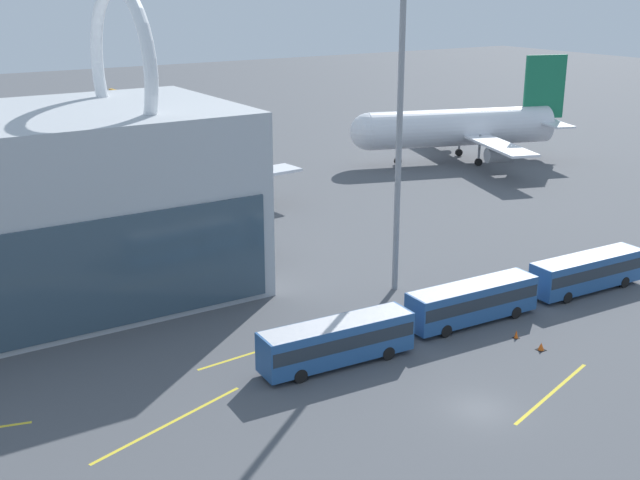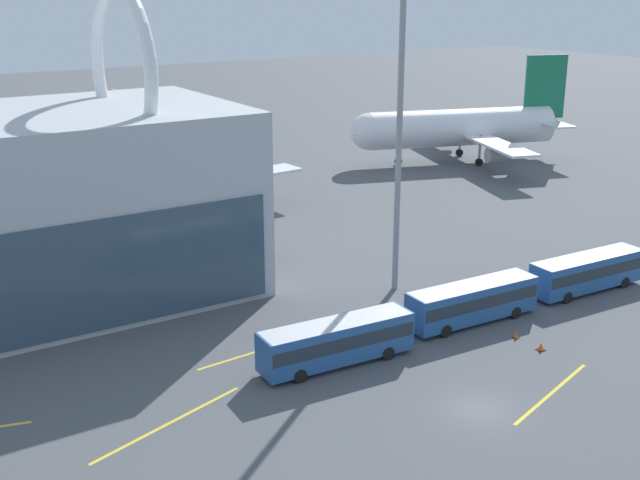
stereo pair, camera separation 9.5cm
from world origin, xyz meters
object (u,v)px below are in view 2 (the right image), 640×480
airliner_at_gate_far (173,182)px  shuttle_bus_1 (472,300)px  shuttle_bus_2 (587,271)px  traffic_cone_0 (541,347)px  airliner_parked_remote (464,127)px  floodlight_mast (402,53)px  traffic_cone_1 (516,335)px  shuttle_bus_0 (337,340)px

airliner_at_gate_far → shuttle_bus_1: bearing=9.6°
shuttle_bus_2 → traffic_cone_0: size_ratio=18.82×
airliner_parked_remote → shuttle_bus_1: (-40.31, -45.85, -3.30)m
floodlight_mast → traffic_cone_1: size_ratio=47.37×
shuttle_bus_2 → floodlight_mast: bearing=148.2°
shuttle_bus_1 → traffic_cone_0: (0.81, -6.61, -1.60)m
traffic_cone_0 → airliner_parked_remote: bearing=53.0°
airliner_parked_remote → shuttle_bus_0: bearing=59.0°
shuttle_bus_0 → shuttle_bus_2: (26.37, 0.08, 0.00)m
shuttle_bus_0 → traffic_cone_0: (14.00, -6.24, -1.60)m
shuttle_bus_1 → floodlight_mast: size_ratio=0.39×
shuttle_bus_0 → floodlight_mast: size_ratio=0.39×
shuttle_bus_0 → traffic_cone_1: size_ratio=18.59×
floodlight_mast → traffic_cone_0: (1.55, -15.69, -20.20)m
floodlight_mast → traffic_cone_1: floodlight_mast is taller
shuttle_bus_1 → floodlight_mast: bearing=97.0°
airliner_at_gate_far → shuttle_bus_1: airliner_at_gate_far is taller
traffic_cone_0 → traffic_cone_1: traffic_cone_1 is taller
shuttle_bus_0 → floodlight_mast: (12.44, 9.46, 18.61)m
traffic_cone_1 → traffic_cone_0: bearing=-89.4°
floodlight_mast → shuttle_bus_2: bearing=-34.0°
airliner_at_gate_far → airliner_parked_remote: bearing=94.6°
airliner_at_gate_far → shuttle_bus_0: (-3.54, -38.02, -3.14)m
shuttle_bus_1 → traffic_cone_0: bearing=-80.7°
airliner_parked_remote → shuttle_bus_2: 53.62m
shuttle_bus_1 → shuttle_bus_2: bearing=1.0°
airliner_parked_remote → floodlight_mast: floodlight_mast is taller
shuttle_bus_2 → traffic_cone_1: size_ratio=18.52×
shuttle_bus_2 → shuttle_bus_1: bearing=-179.1°
airliner_parked_remote → traffic_cone_1: (-39.53, -49.97, -4.88)m
airliner_at_gate_far → traffic_cone_0: size_ratio=54.79×
airliner_parked_remote → traffic_cone_0: size_ratio=56.25×
traffic_cone_1 → shuttle_bus_1: bearing=100.8°
airliner_at_gate_far → floodlight_mast: (8.90, -28.57, 15.47)m
shuttle_bus_0 → traffic_cone_1: shuttle_bus_0 is taller
floodlight_mast → traffic_cone_0: size_ratio=48.15×
shuttle_bus_0 → shuttle_bus_2: 26.37m
shuttle_bus_2 → traffic_cone_1: 13.07m
shuttle_bus_2 → airliner_at_gate_far: bearing=123.2°
airliner_at_gate_far → floodlight_mast: 33.68m
airliner_at_gate_far → traffic_cone_1: bearing=9.3°
airliner_at_gate_far → shuttle_bus_1: size_ratio=2.91×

